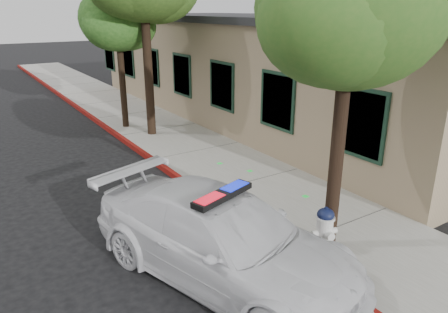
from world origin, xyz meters
The scene contains 8 objects.
ground centered at (0.00, 0.00, 0.00)m, with size 120.00×120.00×0.00m, color black.
sidewalk centered at (1.60, 3.00, 0.07)m, with size 3.20×60.00×0.15m, color gray.
red_curb centered at (0.06, 3.00, 0.08)m, with size 0.14×60.00×0.16m, color maroon.
clapboard_building centered at (6.69, 9.00, 2.13)m, with size 7.30×20.89×4.24m.
police_car centered at (-1.26, 0.06, 0.76)m, with size 3.60×5.61×1.63m.
fire_hydrant centered at (0.64, -0.50, 0.60)m, with size 0.52×0.45×0.90m.
street_tree_near centered at (0.88, -0.43, 4.38)m, with size 3.39×3.09×5.67m.
street_tree_far centered at (0.73, 10.07, 4.03)m, with size 2.86×2.74×5.17m.
Camera 1 is at (-4.68, -5.26, 4.48)m, focal length 33.59 mm.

